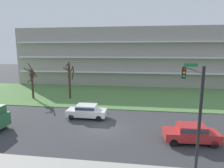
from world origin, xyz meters
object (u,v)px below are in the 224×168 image
object	(u,v)px
tree_far_left	(32,81)
sedan_red_center_right	(191,133)
sedan_white_center_left	(87,111)
traffic_signal_mast	(193,97)
tree_left	(70,79)

from	to	relation	value
tree_far_left	sedan_red_center_right	world-z (taller)	tree_far_left
sedan_white_center_left	traffic_signal_mast	xyz separation A→B (m)	(9.25, -7.49, 3.72)
tree_left	tree_far_left	bearing A→B (deg)	-171.12
tree_left	traffic_signal_mast	bearing A→B (deg)	-48.15
sedan_white_center_left	tree_far_left	bearing A→B (deg)	-35.10
tree_left	sedan_red_center_right	size ratio (longest dim) A/B	1.32
traffic_signal_mast	tree_far_left	bearing A→B (deg)	143.24
tree_far_left	tree_left	size ratio (longest dim) A/B	0.96
sedan_white_center_left	sedan_red_center_right	distance (m)	11.09
sedan_white_center_left	sedan_red_center_right	bearing A→B (deg)	155.67
tree_far_left	sedan_red_center_right	bearing A→B (deg)	-29.79
tree_far_left	sedan_white_center_left	size ratio (longest dim) A/B	1.29
sedan_white_center_left	tree_left	bearing A→B (deg)	-59.71
tree_left	sedan_red_center_right	xyz separation A→B (m)	(15.10, -12.88, -2.34)
traffic_signal_mast	sedan_white_center_left	bearing A→B (deg)	140.98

